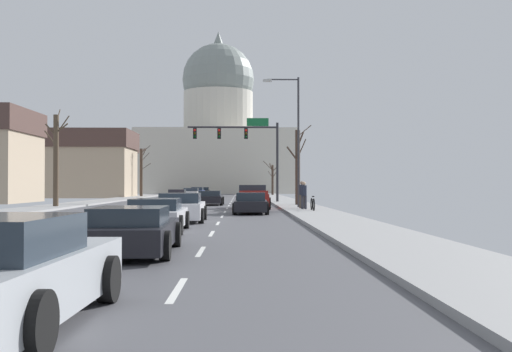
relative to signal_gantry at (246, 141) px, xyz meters
name	(u,v)px	position (x,y,z in m)	size (l,w,h in m)	color
ground	(172,209)	(-4.85, -13.22, -5.37)	(20.00, 180.00, 0.20)	#4F4F54
signal_gantry	(246,141)	(0.00, 0.00, 0.00)	(7.91, 0.41, 7.27)	#28282D
street_lamp_right	(294,131)	(3.06, -12.93, -0.24)	(2.39, 0.24, 8.50)	#333338
capitol_building	(218,139)	(-4.85, 62.22, 4.99)	(28.63, 23.97, 31.03)	beige
sedan_near_00	(210,198)	(-2.85, -4.71, -4.85)	(2.13, 4.33, 1.12)	black
pickup_truck_near_01	(252,198)	(0.36, -11.89, -4.67)	(2.26, 5.82, 1.59)	maroon
sedan_near_02	(251,204)	(0.17, -18.59, -4.84)	(2.07, 4.54, 1.16)	black
sedan_near_03	(181,208)	(-3.00, -25.76, -4.80)	(2.14, 4.29, 1.25)	silver
sedan_near_04	(157,216)	(-3.27, -31.29, -4.84)	(2.06, 4.55, 1.14)	silver
sedan_near_05	(133,231)	(-2.90, -37.75, -4.86)	(2.09, 4.67, 1.10)	black
sedan_oncoming_00	(177,196)	(-6.59, 5.83, -4.84)	(2.02, 4.53, 1.15)	#B71414
sedan_oncoming_01	(191,193)	(-6.42, 19.73, -4.81)	(2.08, 4.27, 1.20)	silver
sedan_oncoming_02	(197,192)	(-6.72, 33.50, -4.81)	(2.08, 4.66, 1.25)	navy
sedan_oncoming_03	(204,191)	(-6.51, 44.77, -4.82)	(2.14, 4.27, 1.19)	black
flank_building_00	(86,169)	(-22.81, 34.59, -1.50)	(13.69, 9.38, 7.68)	slate
flank_building_01	(85,164)	(-19.90, 22.78, -1.18)	(12.00, 9.07, 8.29)	tan
bare_tree_00	(272,178)	(4.06, 33.45, -2.86)	(2.19, 2.64, 4.89)	#423328
bare_tree_01	(141,171)	(-13.09, 24.10, -2.06)	(1.43, 2.12, 6.46)	#423328
bare_tree_02	(298,166)	(3.76, -8.11, -2.39)	(2.03, 1.75, 5.96)	#423328
bare_tree_03	(56,158)	(-13.04, -10.83, -2.00)	(1.82, 1.22, 6.71)	#4C3D2D
pedestrian_00	(304,194)	(3.38, -16.04, -4.34)	(0.35, 0.34, 1.65)	#33333D
pedestrian_01	(302,193)	(3.41, -14.62, -4.31)	(0.35, 0.34, 1.69)	#4C4238
bicycle_parked	(313,204)	(3.72, -17.64, -4.90)	(0.12, 1.77, 0.85)	black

